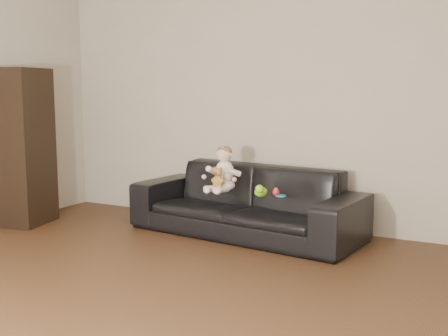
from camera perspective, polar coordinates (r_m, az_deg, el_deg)
The scene contains 10 objects.
floor at distance 3.58m, azimuth -12.64°, elevation -14.96°, with size 5.50×5.50×0.00m, color #492D1A.
wall_back at distance 5.68m, azimuth 5.18°, elevation 7.16°, with size 5.00×5.00×0.00m, color #B2A996.
sofa at distance 5.36m, azimuth 2.22°, elevation -3.39°, with size 2.21×0.87×0.65m, color black.
cabinet at distance 6.08m, azimuth -19.62°, elevation 2.02°, with size 0.40×0.55×1.59m, color black.
shelf_item at distance 6.04m, azimuth -19.65°, elevation 5.39°, with size 0.18×0.25×0.28m, color silver.
baby at distance 5.28m, azimuth -0.06°, elevation -0.35°, with size 0.33×0.39×0.43m.
teddy_bear at distance 5.17m, azimuth -0.63°, elevation -1.02°, with size 0.13×0.13×0.19m.
toy_green at distance 5.03m, azimuth 3.76°, elevation -2.43°, with size 0.11×0.13×0.09m, color #7FEA1B.
toy_rattle at distance 5.09m, azimuth 5.30°, elevation -2.48°, with size 0.07×0.07×0.07m, color red.
toy_blue_disc at distance 5.09m, azimuth 5.80°, elevation -2.81°, with size 0.09×0.09×0.01m, color #1A9ED6.
Camera 1 is at (2.15, -2.50, 1.39)m, focal length 45.00 mm.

